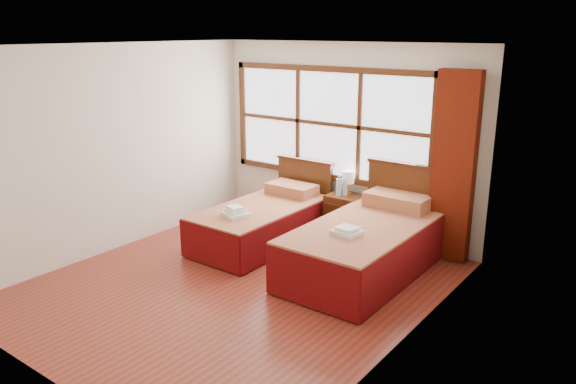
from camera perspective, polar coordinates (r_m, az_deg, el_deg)
The scene contains 15 objects.
floor at distance 6.40m, azimuth -5.19°, elevation -9.33°, with size 4.50×4.50×0.00m, color maroon.
ceiling at distance 5.78m, azimuth -5.86°, elevation 14.61°, with size 4.50×4.50×0.00m, color white.
wall_back at distance 7.73m, azimuth 5.77°, elevation 5.30°, with size 4.00×4.00×0.00m, color silver.
wall_left at distance 7.42m, azimuth -17.08°, elevation 4.21°, with size 4.50×4.50×0.00m, color silver.
wall_right at distance 4.89m, azimuth 12.18°, elevation -1.47°, with size 4.50×4.50×0.00m, color silver.
window at distance 7.79m, azimuth 4.08°, elevation 6.93°, with size 3.16×0.06×1.56m.
curtain at distance 6.96m, azimuth 16.48°, elevation 2.39°, with size 0.50×0.16×2.30m, color #5F1809.
bed_left at distance 7.48m, azimuth -2.48°, elevation -2.96°, with size 1.00×2.02×0.97m.
bed_right at distance 6.64m, azimuth 8.15°, elevation -5.23°, with size 1.16×2.25×1.13m.
nightstand at distance 7.68m, azimuth 5.75°, elevation -2.47°, with size 0.45×0.45×0.60m.
towels_left at distance 6.99m, azimuth -5.38°, elevation -2.06°, with size 0.37×0.34×0.13m.
towels_right at distance 6.15m, azimuth 6.00°, elevation -3.98°, with size 0.31×0.28×0.08m.
lamp at distance 7.58m, azimuth 6.13°, elevation 1.45°, with size 0.17×0.17×0.32m.
bottle_near at distance 7.53m, azimuth 5.18°, elevation 0.53°, with size 0.07×0.07×0.27m.
bottle_far at distance 7.56m, azimuth 5.83°, elevation 0.54°, with size 0.07×0.07×0.26m.
Camera 1 is at (3.90, -4.27, 2.76)m, focal length 35.00 mm.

